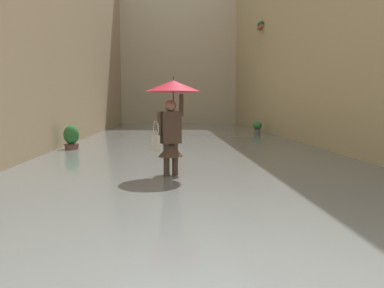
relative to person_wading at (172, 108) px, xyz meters
name	(u,v)px	position (x,y,z in m)	size (l,w,h in m)	color
ground_plane	(186,144)	(-0.58, -7.22, -1.52)	(60.92, 60.92, 0.00)	slate
flood_water	(186,142)	(-0.58, -7.22, -1.42)	(9.09, 30.37, 0.20)	slate
building_facade_left	(316,5)	(-5.63, -7.21, 3.93)	(2.04, 28.37, 10.90)	tan
building_facade_right	(51,3)	(4.47, -7.21, 3.81)	(2.04, 28.37, 10.67)	tan
building_facade_far	(179,38)	(-0.58, -20.30, 4.91)	(11.89, 1.80, 12.87)	beige
person_wading	(172,108)	(0.00, 0.00, 0.00)	(1.09, 1.09, 2.12)	#2D2319
potted_plant_near_left	(257,128)	(-4.18, -10.33, -1.07)	(0.45, 0.45, 0.76)	#66605B
potted_plant_mid_right	(71,140)	(3.14, -4.40, -1.03)	(0.46, 0.46, 0.94)	brown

